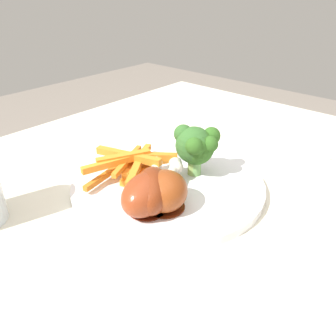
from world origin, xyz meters
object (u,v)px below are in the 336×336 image
(dinner_plate, at_px, (168,184))
(carrot_fries_pile, at_px, (132,163))
(fork, at_px, (319,136))
(broccoli_floret_middle, at_px, (197,146))
(chicken_drumstick_extra, at_px, (148,192))
(chicken_drumstick_far, at_px, (153,189))
(dining_table, at_px, (159,272))
(broccoli_floret_front, at_px, (193,144))
(chicken_drumstick_near, at_px, (165,190))

(dinner_plate, height_order, carrot_fries_pile, carrot_fries_pile)
(dinner_plate, bearing_deg, carrot_fries_pile, -68.73)
(fork, bearing_deg, broccoli_floret_middle, -42.95)
(dinner_plate, height_order, chicken_drumstick_extra, chicken_drumstick_extra)
(dinner_plate, height_order, chicken_drumstick_far, chicken_drumstick_far)
(dining_table, relative_size, chicken_drumstick_far, 9.06)
(dinner_plate, xyz_separation_m, chicken_drumstick_far, (0.06, 0.03, 0.03))
(broccoli_floret_middle, distance_m, fork, 0.30)
(broccoli_floret_front, bearing_deg, dining_table, 9.61)
(dinner_plate, height_order, broccoli_floret_middle, broccoli_floret_middle)
(chicken_drumstick_extra, bearing_deg, chicken_drumstick_near, 147.03)
(chicken_drumstick_near, bearing_deg, broccoli_floret_front, -164.06)
(chicken_drumstick_near, distance_m, chicken_drumstick_extra, 0.02)
(carrot_fries_pile, bearing_deg, dinner_plate, 111.27)
(broccoli_floret_middle, bearing_deg, chicken_drumstick_extra, 3.69)
(chicken_drumstick_extra, bearing_deg, fork, 169.89)
(carrot_fries_pile, relative_size, chicken_drumstick_far, 1.33)
(dining_table, distance_m, chicken_drumstick_extra, 0.14)
(chicken_drumstick_near, distance_m, fork, 0.38)
(carrot_fries_pile, bearing_deg, dining_table, 68.77)
(dining_table, relative_size, fork, 5.40)
(chicken_drumstick_near, bearing_deg, broccoli_floret_middle, -168.30)
(chicken_drumstick_extra, distance_m, fork, 0.40)
(broccoli_floret_front, height_order, chicken_drumstick_near, broccoli_floret_front)
(dinner_plate, xyz_separation_m, carrot_fries_pile, (0.02, -0.05, 0.02))
(chicken_drumstick_near, relative_size, fork, 0.63)
(broccoli_floret_front, relative_size, carrot_fries_pile, 0.49)
(carrot_fries_pile, height_order, fork, carrot_fries_pile)
(broccoli_floret_front, xyz_separation_m, carrot_fries_pile, (0.06, -0.07, -0.03))
(dinner_plate, distance_m, fork, 0.34)
(carrot_fries_pile, bearing_deg, broccoli_floret_front, 132.65)
(chicken_drumstick_near, bearing_deg, chicken_drumstick_extra, -32.97)
(broccoli_floret_front, distance_m, chicken_drumstick_near, 0.10)
(dining_table, relative_size, broccoli_floret_front, 13.99)
(chicken_drumstick_near, bearing_deg, carrot_fries_pile, -107.71)
(chicken_drumstick_extra, bearing_deg, dinner_plate, -158.22)
(chicken_drumstick_far, bearing_deg, chicken_drumstick_near, 128.21)
(dinner_plate, height_order, broccoli_floret_front, broccoli_floret_front)
(broccoli_floret_front, xyz_separation_m, fork, (-0.28, 0.08, -0.06))
(dining_table, distance_m, broccoli_floret_middle, 0.19)
(chicken_drumstick_far, bearing_deg, dinner_plate, -155.19)
(dining_table, height_order, chicken_drumstick_far, chicken_drumstick_far)
(dinner_plate, height_order, fork, dinner_plate)
(broccoli_floret_front, xyz_separation_m, chicken_drumstick_near, (0.09, 0.03, -0.02))
(chicken_drumstick_near, xyz_separation_m, fork, (-0.37, 0.06, -0.03))
(broccoli_floret_front, bearing_deg, broccoli_floret_middle, 89.30)
(broccoli_floret_front, bearing_deg, chicken_drumstick_near, 15.94)
(chicken_drumstick_near, bearing_deg, dinner_plate, -142.13)
(carrot_fries_pile, xyz_separation_m, chicken_drumstick_far, (0.04, 0.08, 0.01))
(chicken_drumstick_near, relative_size, chicken_drumstick_far, 1.05)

